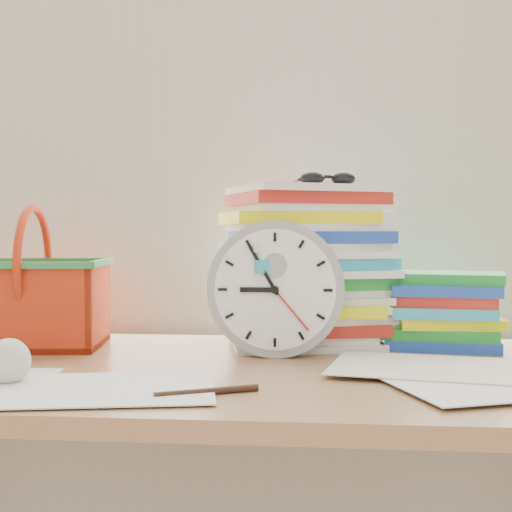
# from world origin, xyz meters

# --- Properties ---
(curtain) EXTENTS (2.40, 0.01, 2.50)m
(curtain) POSITION_xyz_m (0.00, 1.98, 1.30)
(curtain) COLOR beige
(curtain) RESTS_ON room_shell
(desk) EXTENTS (1.40, 0.70, 0.75)m
(desk) POSITION_xyz_m (0.00, 1.60, 0.68)
(desk) COLOR #936845
(desk) RESTS_ON ground
(paper_stack) EXTENTS (0.39, 0.35, 0.32)m
(paper_stack) POSITION_xyz_m (0.13, 1.84, 0.91)
(paper_stack) COLOR white
(paper_stack) RESTS_ON desk
(clock) EXTENTS (0.25, 0.05, 0.25)m
(clock) POSITION_xyz_m (0.08, 1.70, 0.87)
(clock) COLOR #949597
(clock) RESTS_ON desk
(sunglasses) EXTENTS (0.15, 0.13, 0.03)m
(sunglasses) POSITION_xyz_m (0.18, 1.81, 1.08)
(sunglasses) COLOR black
(sunglasses) RESTS_ON paper_stack
(book_stack) EXTENTS (0.27, 0.21, 0.15)m
(book_stack) POSITION_xyz_m (0.40, 1.83, 0.82)
(book_stack) COLOR white
(book_stack) RESTS_ON desk
(basket) EXTENTS (0.30, 0.25, 0.27)m
(basket) POSITION_xyz_m (-0.40, 1.76, 0.89)
(basket) COLOR red
(basket) RESTS_ON desk
(crumpled_ball) EXTENTS (0.07, 0.07, 0.07)m
(crumpled_ball) POSITION_xyz_m (-0.30, 1.42, 0.78)
(crumpled_ball) COLOR silver
(crumpled_ball) RESTS_ON desk
(pen) EXTENTS (0.14, 0.07, 0.01)m
(pen) POSITION_xyz_m (0.01, 1.38, 0.76)
(pen) COLOR black
(pen) RESTS_ON desk
(scattered_papers) EXTENTS (1.26, 0.42, 0.02)m
(scattered_papers) POSITION_xyz_m (0.00, 1.60, 0.76)
(scattered_papers) COLOR white
(scattered_papers) RESTS_ON desk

